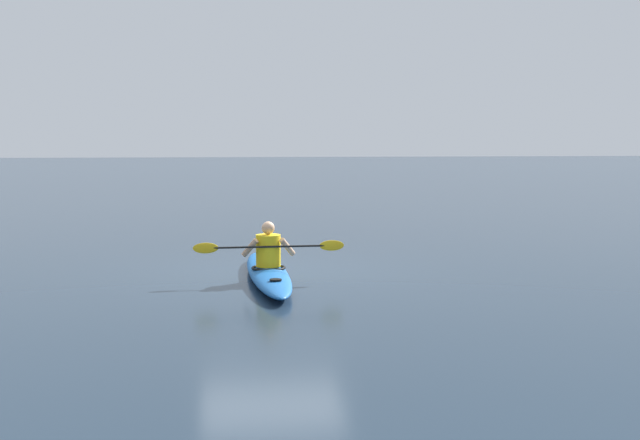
{
  "coord_description": "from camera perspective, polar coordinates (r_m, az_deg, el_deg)",
  "views": [
    {
      "loc": [
        0.88,
        13.84,
        2.33
      ],
      "look_at": [
        -0.43,
        3.36,
        1.24
      ],
      "focal_mm": 45.19,
      "sensor_mm": 36.0,
      "label": 1
    }
  ],
  "objects": [
    {
      "name": "ground_plane",
      "position": [
        14.06,
        -3.43,
        -3.64
      ],
      "size": [
        160.0,
        160.0,
        0.0
      ],
      "primitive_type": "plane",
      "color": "#1E2D3D"
    },
    {
      "name": "kayak",
      "position": [
        13.18,
        -3.72,
        -3.73
      ],
      "size": [
        0.74,
        4.38,
        0.25
      ],
      "color": "#1959A5",
      "rests_on": "ground"
    },
    {
      "name": "kayaker",
      "position": [
        12.98,
        -3.68,
        -2.0
      ],
      "size": [
        2.41,
        0.46,
        0.73
      ],
      "color": "yellow",
      "rests_on": "kayak"
    }
  ]
}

